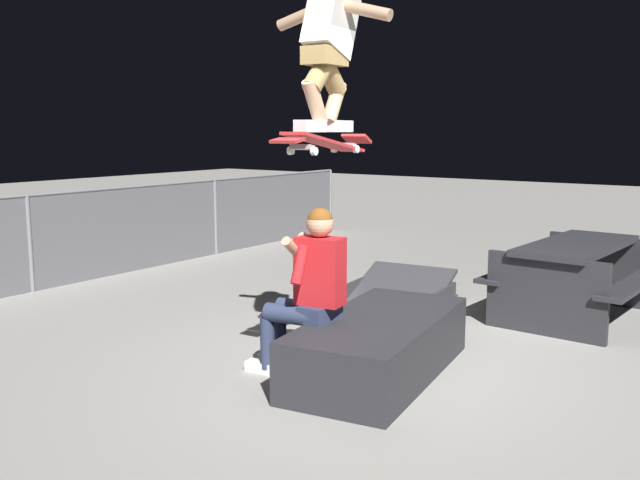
{
  "coord_description": "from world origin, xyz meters",
  "views": [
    {
      "loc": [
        -4.47,
        -2.65,
        1.84
      ],
      "look_at": [
        -0.38,
        0.25,
        1.04
      ],
      "focal_mm": 39.33,
      "sensor_mm": 36.0,
      "label": 1
    }
  ],
  "objects_px": {
    "ledge_box_main": "(379,346)",
    "kicker_ramp": "(395,300)",
    "skateboard": "(325,143)",
    "skater_airborne": "(329,40)",
    "person_sitting_on_ledge": "(308,285)",
    "picnic_table_back": "(576,268)"
  },
  "relations": [
    {
      "from": "ledge_box_main",
      "to": "kicker_ramp",
      "type": "xyz_separation_m",
      "value": [
        1.87,
        0.91,
        -0.15
      ]
    },
    {
      "from": "person_sitting_on_ledge",
      "to": "skater_airborne",
      "type": "xyz_separation_m",
      "value": [
        -0.07,
        -0.24,
        1.73
      ]
    },
    {
      "from": "skateboard",
      "to": "person_sitting_on_ledge",
      "type": "bearing_deg",
      "value": 62.7
    },
    {
      "from": "picnic_table_back",
      "to": "ledge_box_main",
      "type": "bearing_deg",
      "value": 163.6
    },
    {
      "from": "kicker_ramp",
      "to": "picnic_table_back",
      "type": "bearing_deg",
      "value": -68.71
    },
    {
      "from": "kicker_ramp",
      "to": "skater_airborne",
      "type": "bearing_deg",
      "value": -162.33
    },
    {
      "from": "picnic_table_back",
      "to": "kicker_ramp",
      "type": "bearing_deg",
      "value": 111.29
    },
    {
      "from": "skater_airborne",
      "to": "kicker_ramp",
      "type": "bearing_deg",
      "value": 17.67
    },
    {
      "from": "ledge_box_main",
      "to": "picnic_table_back",
      "type": "distance_m",
      "value": 2.63
    },
    {
      "from": "ledge_box_main",
      "to": "picnic_table_back",
      "type": "height_order",
      "value": "picnic_table_back"
    },
    {
      "from": "picnic_table_back",
      "to": "skateboard",
      "type": "bearing_deg",
      "value": 162.75
    },
    {
      "from": "skateboard",
      "to": "picnic_table_back",
      "type": "bearing_deg",
      "value": -17.25
    },
    {
      "from": "ledge_box_main",
      "to": "skater_airborne",
      "type": "relative_size",
      "value": 1.63
    },
    {
      "from": "ledge_box_main",
      "to": "skateboard",
      "type": "distance_m",
      "value": 1.6
    },
    {
      "from": "person_sitting_on_ledge",
      "to": "kicker_ramp",
      "type": "distance_m",
      "value": 2.34
    },
    {
      "from": "picnic_table_back",
      "to": "skater_airborne",
      "type": "bearing_deg",
      "value": 162.37
    },
    {
      "from": "skateboard",
      "to": "kicker_ramp",
      "type": "height_order",
      "value": "skateboard"
    },
    {
      "from": "ledge_box_main",
      "to": "person_sitting_on_ledge",
      "type": "distance_m",
      "value": 0.72
    },
    {
      "from": "kicker_ramp",
      "to": "skateboard",
      "type": "bearing_deg",
      "value": -162.66
    },
    {
      "from": "skateboard",
      "to": "skater_airborne",
      "type": "bearing_deg",
      "value": 3.55
    },
    {
      "from": "person_sitting_on_ledge",
      "to": "skater_airborne",
      "type": "distance_m",
      "value": 1.75
    },
    {
      "from": "skateboard",
      "to": "kicker_ramp",
      "type": "xyz_separation_m",
      "value": [
        2.32,
        0.73,
        -1.67
      ]
    }
  ]
}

